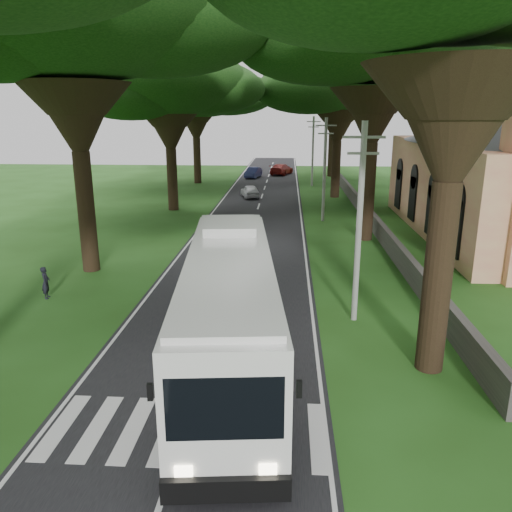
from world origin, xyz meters
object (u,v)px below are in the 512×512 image
(coach_bus, at_px, (230,305))
(pole_mid, at_px, (325,168))
(distant_car_b, at_px, (253,172))
(distant_car_c, at_px, (281,169))
(pole_near, at_px, (359,221))
(pedestrian, at_px, (46,283))
(distant_car_a, at_px, (250,191))
(pole_far, at_px, (313,150))

(coach_bus, bearing_deg, pole_mid, 73.15)
(distant_car_b, distance_m, distant_car_c, 5.39)
(pole_mid, bearing_deg, distant_car_c, 96.85)
(distant_car_c, bearing_deg, pole_near, 112.55)
(pole_near, distance_m, pedestrian, 14.42)
(pole_near, bearing_deg, pedestrian, 173.32)
(distant_car_c, bearing_deg, distant_car_a, 100.25)
(pole_mid, relative_size, coach_bus, 0.59)
(pole_near, bearing_deg, coach_bus, -139.48)
(pole_mid, bearing_deg, pole_near, -90.00)
(distant_car_a, bearing_deg, pole_mid, 106.56)
(pole_mid, bearing_deg, coach_bus, -101.08)
(pole_far, height_order, distant_car_c, pole_far)
(pole_far, distance_m, pedestrian, 40.96)
(distant_car_b, bearing_deg, coach_bus, -74.96)
(pole_far, bearing_deg, pedestrian, -109.92)
(coach_bus, distance_m, pedestrian, 10.88)
(pole_far, bearing_deg, distant_car_b, 134.78)
(pole_far, height_order, coach_bus, pole_far)
(distant_car_c, xyz_separation_m, pedestrian, (-10.13, -49.82, -0.02))
(pole_far, distance_m, coach_bus, 44.32)
(distant_car_a, relative_size, distant_car_c, 0.73)
(distant_car_a, distance_m, distant_car_b, 16.46)
(pole_mid, xyz_separation_m, coach_bus, (-4.71, -24.02, -2.07))
(pole_mid, xyz_separation_m, distant_car_a, (-6.68, 11.09, -3.51))
(pole_mid, distance_m, pole_far, 20.00)
(coach_bus, bearing_deg, distant_car_a, 87.45)
(pole_near, relative_size, distant_car_c, 1.55)
(pole_near, relative_size, pedestrian, 5.29)
(distant_car_c, height_order, pedestrian, distant_car_c)
(pole_near, xyz_separation_m, pole_mid, (0.00, 20.00, 0.00))
(coach_bus, relative_size, distant_car_c, 2.62)
(distant_car_a, xyz_separation_m, distant_car_c, (2.90, 20.36, 0.10))
(pole_near, relative_size, distant_car_b, 1.94)
(distant_car_c, bearing_deg, coach_bus, 107.39)
(distant_car_c, bearing_deg, distant_car_b, 65.06)
(pole_mid, height_order, distant_car_c, pole_mid)
(coach_bus, bearing_deg, pole_far, 78.13)
(coach_bus, bearing_deg, distant_car_b, 87.31)
(pole_far, xyz_separation_m, distant_car_a, (-6.68, -8.91, -3.51))
(pole_mid, relative_size, distant_car_b, 1.94)
(pole_far, distance_m, distant_car_c, 12.53)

